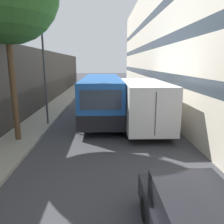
# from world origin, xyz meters

# --- Properties ---
(ground_plane) EXTENTS (150.00, 150.00, 0.00)m
(ground_plane) POSITION_xyz_m (0.00, 15.00, 0.00)
(ground_plane) COLOR #38383D
(sidewalk_left) EXTENTS (2.02, 60.00, 0.15)m
(sidewalk_left) POSITION_xyz_m (-4.58, 15.00, 0.08)
(sidewalk_left) COLOR gray
(sidewalk_left) RESTS_ON ground_plane
(building_right_apartment) EXTENTS (2.40, 60.00, 11.68)m
(building_right_apartment) POSITION_xyz_m (5.32, 15.00, 5.81)
(building_right_apartment) COLOR beige
(building_right_apartment) RESTS_ON ground_plane
(bus) EXTENTS (2.58, 9.68, 2.93)m
(bus) POSITION_xyz_m (-0.36, 17.53, 1.56)
(bus) COLOR #1E519E
(bus) RESTS_ON ground_plane
(box_truck) EXTENTS (2.44, 8.66, 2.84)m
(box_truck) POSITION_xyz_m (2.18, 15.76, 1.55)
(box_truck) COLOR silver
(box_truck) RESTS_ON ground_plane
(street_lamp) EXTENTS (0.36, 0.80, 7.85)m
(street_lamp) POSITION_xyz_m (-3.82, 15.55, 5.47)
(street_lamp) COLOR #38383D
(street_lamp) RESTS_ON sidewalk_left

